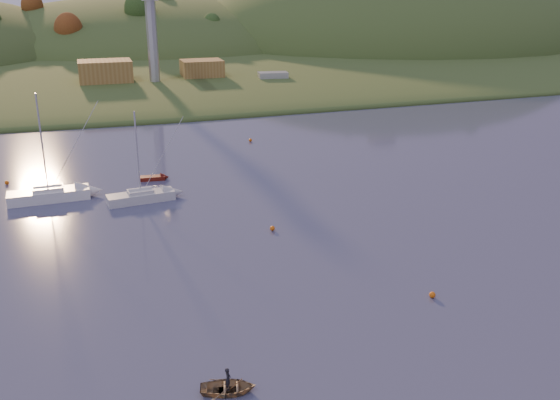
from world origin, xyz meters
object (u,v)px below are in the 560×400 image
object	(u,v)px
red_tender	(158,178)
sailboat_near	(141,196)
sailboat_far	(49,194)
canoe	(228,388)

from	to	relation	value
red_tender	sailboat_near	bearing A→B (deg)	-106.28
sailboat_near	sailboat_far	world-z (taller)	sailboat_far
sailboat_near	canoe	world-z (taller)	sailboat_near
canoe	red_tender	world-z (taller)	red_tender
canoe	sailboat_near	bearing A→B (deg)	15.66
red_tender	sailboat_far	bearing A→B (deg)	-157.77
canoe	red_tender	distance (m)	43.95
sailboat_far	canoe	world-z (taller)	sailboat_far
sailboat_near	sailboat_far	bearing A→B (deg)	153.60
sailboat_near	red_tender	xyz separation A→B (m)	(2.85, 7.57, -0.43)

